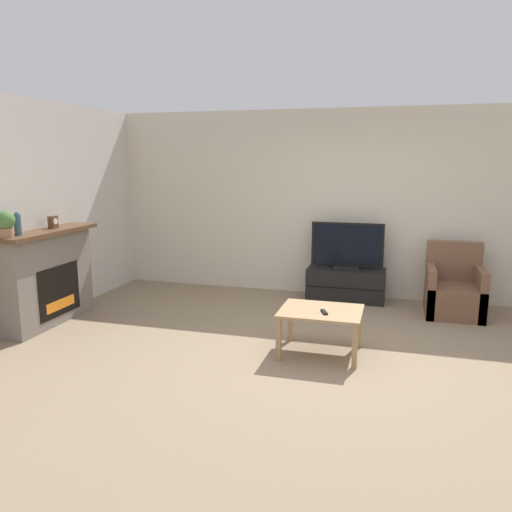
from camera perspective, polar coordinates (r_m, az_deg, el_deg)
name	(u,v)px	position (r m, az deg, el deg)	size (l,w,h in m)	color
ground_plane	(329,355)	(5.31, 8.39, -11.11)	(24.00, 24.00, 0.00)	#89755B
wall_back	(354,204)	(7.36, 11.18, 5.82)	(12.00, 0.06, 2.70)	beige
wall_left	(24,214)	(6.49, -24.94, 4.33)	(0.06, 12.00, 2.70)	beige
fireplace	(48,276)	(6.56, -22.68, -2.16)	(0.42, 1.47, 1.16)	slate
mantel_vase_left	(18,224)	(6.11, -25.59, 3.30)	(0.08, 0.08, 0.26)	#385670
mantel_clock	(53,222)	(6.56, -22.18, 3.60)	(0.08, 0.11, 0.15)	brown
potted_plant	(5,223)	(5.97, -26.78, 3.40)	(0.21, 0.21, 0.29)	#936B4C
tv_stand	(346,284)	(7.26, 10.23, -3.21)	(1.09, 0.47, 0.46)	black
tv	(347,247)	(7.14, 10.37, 0.98)	(1.01, 0.18, 0.66)	black
armchair	(454,292)	(6.98, 21.67, -3.83)	(0.70, 0.76, 0.92)	brown
coffee_table	(321,316)	(5.20, 7.43, -6.80)	(0.83, 0.66, 0.47)	#A37F56
remote	(324,312)	(5.09, 7.80, -6.36)	(0.10, 0.15, 0.02)	black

